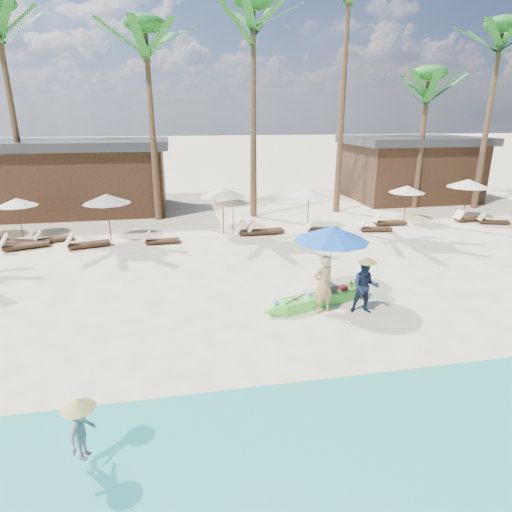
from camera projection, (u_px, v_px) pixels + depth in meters
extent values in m
plane|color=#FFF1BC|center=(270.00, 330.00, 11.89)|extent=(240.00, 240.00, 0.00)
cube|color=tan|center=(335.00, 469.00, 7.22)|extent=(240.00, 4.50, 0.01)
cube|color=#51D942|center=(320.00, 299.00, 13.48)|extent=(2.92, 1.45, 0.34)
cube|color=white|center=(320.00, 299.00, 13.48)|extent=(2.48, 1.17, 0.15)
cube|color=#262628|center=(329.00, 290.00, 13.57)|extent=(0.49, 0.43, 0.32)
cube|color=silver|center=(310.00, 294.00, 13.29)|extent=(0.39, 0.36, 0.25)
cube|color=#AE172F|center=(342.00, 289.00, 13.78)|extent=(0.33, 0.30, 0.20)
cylinder|color=#AE172F|center=(295.00, 300.00, 13.06)|extent=(0.20, 0.20, 0.08)
cylinder|color=#262628|center=(291.00, 303.00, 12.89)|extent=(0.18, 0.18, 0.07)
sphere|color=#C2C179|center=(282.00, 303.00, 12.79)|extent=(0.16, 0.16, 0.16)
cylinder|color=yellow|center=(351.00, 286.00, 14.09)|extent=(0.13, 0.13, 0.16)
cylinder|color=yellow|center=(355.00, 285.00, 14.17)|extent=(0.13, 0.13, 0.16)
imported|color=tan|center=(323.00, 284.00, 12.74)|extent=(0.75, 0.60, 1.81)
imported|color=#141F38|center=(365.00, 287.00, 12.73)|extent=(0.95, 0.83, 1.65)
imported|color=gray|center=(82.00, 431.00, 7.09)|extent=(0.60, 0.77, 1.04)
cylinder|color=#99999E|center=(330.00, 266.00, 13.37)|extent=(0.05, 0.05, 2.42)
cone|color=blue|center=(332.00, 234.00, 13.04)|extent=(2.32, 2.32, 0.47)
cylinder|color=#392517|center=(20.00, 218.00, 20.69)|extent=(0.05, 0.05, 1.88)
cone|color=beige|center=(17.00, 202.00, 20.44)|extent=(1.88, 1.88, 0.38)
cube|color=#392517|center=(15.00, 242.00, 19.71)|extent=(1.80, 1.05, 0.12)
cube|color=#392517|center=(26.00, 245.00, 19.11)|extent=(2.00, 1.20, 0.13)
cube|color=beige|center=(3.00, 240.00, 18.61)|extent=(0.60, 0.72, 0.56)
cylinder|color=#392517|center=(109.00, 219.00, 20.00)|extent=(0.05, 0.05, 2.19)
cone|color=beige|center=(107.00, 199.00, 19.70)|extent=(2.19, 2.19, 0.44)
cube|color=#392517|center=(55.00, 239.00, 20.17)|extent=(1.70, 1.01, 0.11)
cube|color=beige|center=(38.00, 235.00, 19.74)|extent=(0.51, 0.61, 0.47)
cube|color=#392517|center=(89.00, 244.00, 19.30)|extent=(1.89, 1.01, 0.13)
cube|color=beige|center=(69.00, 239.00, 18.88)|extent=(0.54, 0.67, 0.53)
cylinder|color=#392517|center=(223.00, 211.00, 21.32)|extent=(0.06, 0.06, 2.27)
cone|color=beige|center=(223.00, 192.00, 21.01)|extent=(2.27, 2.27, 0.45)
cube|color=#392517|center=(162.00, 241.00, 19.88)|extent=(1.58, 0.57, 0.11)
cube|color=beige|center=(147.00, 236.00, 19.64)|extent=(0.37, 0.52, 0.45)
cylinder|color=#392517|center=(233.00, 216.00, 21.33)|extent=(0.05, 0.05, 1.81)
cone|color=beige|center=(233.00, 201.00, 21.09)|extent=(1.81, 1.81, 0.36)
cube|color=#392517|center=(257.00, 232.00, 21.36)|extent=(1.86, 0.63, 0.13)
cube|color=beige|center=(241.00, 226.00, 21.13)|extent=(0.43, 0.60, 0.54)
cube|color=#392517|center=(266.00, 231.00, 21.49)|extent=(1.82, 0.74, 0.13)
cube|color=beige|center=(251.00, 226.00, 21.18)|extent=(0.45, 0.61, 0.52)
cylinder|color=#392517|center=(308.00, 210.00, 21.95)|extent=(0.05, 0.05, 2.14)
cone|color=beige|center=(309.00, 192.00, 21.66)|extent=(2.14, 2.14, 0.43)
cube|color=#392517|center=(323.00, 229.00, 21.87)|extent=(1.63, 0.53, 0.11)
cube|color=beige|center=(310.00, 224.00, 21.65)|extent=(0.37, 0.53, 0.47)
cube|color=#392517|center=(375.00, 229.00, 21.97)|extent=(1.67, 0.77, 0.11)
cube|color=beige|center=(362.00, 223.00, 21.86)|extent=(0.44, 0.57, 0.47)
cylinder|color=#392517|center=(405.00, 204.00, 23.77)|extent=(0.05, 0.05, 1.96)
cone|color=beige|center=(407.00, 189.00, 23.50)|extent=(1.96, 1.96, 0.39)
cube|color=#392517|center=(390.00, 222.00, 23.22)|extent=(1.75, 0.70, 0.12)
cube|color=beige|center=(377.00, 217.00, 23.05)|extent=(0.43, 0.58, 0.50)
cylinder|color=#392517|center=(465.00, 200.00, 24.07)|extent=(0.06, 0.06, 2.25)
cone|color=beige|center=(468.00, 183.00, 23.77)|extent=(2.25, 2.25, 0.45)
cube|color=#392517|center=(469.00, 219.00, 24.06)|extent=(1.72, 0.69, 0.12)
cube|color=beige|center=(459.00, 214.00, 23.78)|extent=(0.42, 0.57, 0.49)
cube|color=#392517|center=(494.00, 222.00, 23.46)|extent=(1.62, 0.96, 0.11)
cube|color=beige|center=(482.00, 216.00, 23.46)|extent=(0.48, 0.58, 0.45)
cone|color=brown|center=(14.00, 120.00, 22.37)|extent=(0.40, 0.40, 10.89)
cone|color=brown|center=(152.00, 128.00, 23.02)|extent=(0.40, 0.40, 10.08)
ellipsoid|color=#19651C|center=(145.00, 23.00, 21.44)|extent=(2.08, 2.08, 0.88)
cone|color=brown|center=(253.00, 116.00, 23.58)|extent=(0.40, 0.40, 11.26)
ellipsoid|color=#19651C|center=(253.00, 1.00, 21.82)|extent=(2.08, 2.08, 0.88)
cone|color=brown|center=(343.00, 99.00, 24.57)|extent=(0.40, 0.40, 13.16)
cone|color=brown|center=(421.00, 143.00, 26.46)|extent=(0.40, 0.40, 8.07)
ellipsoid|color=#19651C|center=(430.00, 73.00, 25.20)|extent=(2.08, 2.08, 0.88)
cone|color=brown|center=(488.00, 122.00, 25.95)|extent=(0.40, 0.40, 10.64)
ellipsoid|color=#19651C|center=(503.00, 24.00, 24.28)|extent=(2.08, 2.08, 0.88)
cube|color=#392517|center=(81.00, 180.00, 26.18)|extent=(10.00, 6.00, 3.80)
cube|color=#2D2D33|center=(76.00, 144.00, 25.51)|extent=(10.80, 6.60, 0.50)
cube|color=#392517|center=(410.00, 172.00, 30.12)|extent=(8.00, 6.00, 3.80)
cube|color=#2D2D33|center=(413.00, 140.00, 29.45)|extent=(8.80, 6.60, 0.50)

